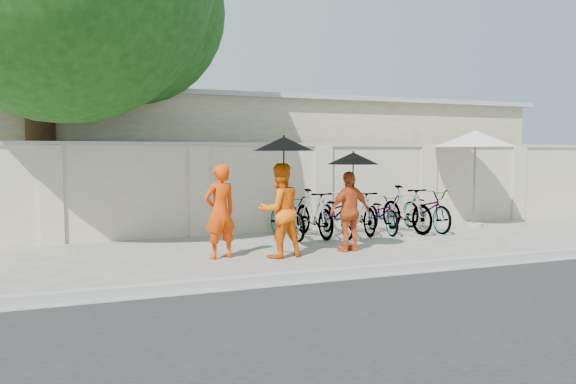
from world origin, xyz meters
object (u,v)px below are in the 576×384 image
object	(u,v)px
monk_left	(220,211)
patio_umbrella	(475,140)
monk_center	(280,210)
monk_right	(350,211)

from	to	relation	value
monk_left	patio_umbrella	distance (m)	7.32
patio_umbrella	monk_center	bearing A→B (deg)	-160.73
monk_left	monk_center	distance (m)	1.04
monk_left	patio_umbrella	xyz separation A→B (m)	(6.97, 1.80, 1.34)
monk_left	monk_center	xyz separation A→B (m)	(1.00, -0.29, 0.01)
monk_center	monk_right	bearing A→B (deg)	175.23
patio_umbrella	monk_right	bearing A→B (deg)	-156.14
monk_left	monk_center	bearing A→B (deg)	147.42
monk_center	monk_right	world-z (taller)	monk_center
monk_center	patio_umbrella	size ratio (longest dim) A/B	0.69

